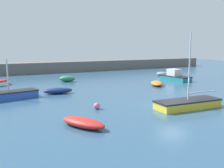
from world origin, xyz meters
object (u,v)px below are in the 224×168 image
(dinghy_near_pier, at_px, (162,74))
(fishing_dinghy_green, at_px, (67,79))
(mooring_buoy_pink, at_px, (97,106))
(rowboat_with_red_cover, at_px, (3,82))
(open_tender_yellow, at_px, (58,91))
(rowboat_blue_near, at_px, (157,83))
(rowboat_white_midwater, at_px, (83,123))
(motorboat_grey_hull, at_px, (175,76))
(sailboat_tall_mast, at_px, (188,103))
(sailboat_twin_hulled, at_px, (9,95))

(dinghy_near_pier, bearing_deg, fishing_dinghy_green, -145.37)
(mooring_buoy_pink, bearing_deg, rowboat_with_red_cover, 109.08)
(dinghy_near_pier, relative_size, mooring_buoy_pink, 4.25)
(dinghy_near_pier, bearing_deg, open_tender_yellow, -122.16)
(dinghy_near_pier, xyz_separation_m, rowboat_blue_near, (-7.17, -7.96, -0.06))
(rowboat_white_midwater, xyz_separation_m, mooring_buoy_pink, (2.61, 3.76, -0.03))
(fishing_dinghy_green, height_order, mooring_buoy_pink, fishing_dinghy_green)
(motorboat_grey_hull, relative_size, rowboat_with_red_cover, 1.61)
(motorboat_grey_hull, height_order, sailboat_tall_mast, sailboat_tall_mast)
(dinghy_near_pier, distance_m, rowboat_with_red_cover, 24.97)
(dinghy_near_pier, height_order, rowboat_with_red_cover, rowboat_with_red_cover)
(fishing_dinghy_green, distance_m, rowboat_white_midwater, 20.71)
(open_tender_yellow, height_order, mooring_buoy_pink, open_tender_yellow)
(rowboat_white_midwater, bearing_deg, fishing_dinghy_green, 137.45)
(dinghy_near_pier, bearing_deg, mooring_buoy_pink, -103.57)
(fishing_dinghy_green, relative_size, sailboat_tall_mast, 0.41)
(fishing_dinghy_green, relative_size, mooring_buoy_pink, 4.77)
(mooring_buoy_pink, bearing_deg, sailboat_twin_hulled, 129.40)
(rowboat_blue_near, relative_size, mooring_buoy_pink, 6.47)
(rowboat_with_red_cover, bearing_deg, open_tender_yellow, 63.42)
(rowboat_blue_near, bearing_deg, open_tender_yellow, -62.21)
(fishing_dinghy_green, relative_size, rowboat_with_red_cover, 0.85)
(dinghy_near_pier, bearing_deg, motorboat_grey_hull, -71.70)
(open_tender_yellow, relative_size, rowboat_with_red_cover, 1.08)
(rowboat_blue_near, distance_m, sailboat_twin_hulled, 17.91)
(sailboat_twin_hulled, relative_size, mooring_buoy_pink, 10.90)
(dinghy_near_pier, bearing_deg, rowboat_white_midwater, -101.08)
(rowboat_with_red_cover, distance_m, mooring_buoy_pink, 18.03)
(sailboat_twin_hulled, bearing_deg, fishing_dinghy_green, 34.81)
(open_tender_yellow, xyz_separation_m, rowboat_blue_near, (12.92, -0.37, -0.04))
(sailboat_tall_mast, bearing_deg, rowboat_with_red_cover, -54.79)
(rowboat_blue_near, bearing_deg, rowboat_white_midwater, -22.43)
(dinghy_near_pier, xyz_separation_m, rowboat_with_red_cover, (-24.93, 1.47, 0.03))
(rowboat_with_red_cover, distance_m, sailboat_twin_hulled, 9.68)
(rowboat_white_midwater, distance_m, mooring_buoy_pink, 4.58)
(mooring_buoy_pink, bearing_deg, rowboat_blue_near, 32.69)
(rowboat_with_red_cover, bearing_deg, fishing_dinghy_green, 120.30)
(dinghy_near_pier, distance_m, motorboat_grey_hull, 5.66)
(sailboat_twin_hulled, bearing_deg, dinghy_near_pier, 6.74)
(dinghy_near_pier, relative_size, rowboat_blue_near, 0.66)
(rowboat_blue_near, relative_size, rowboat_with_red_cover, 1.15)
(rowboat_with_red_cover, bearing_deg, sailboat_tall_mast, 67.67)
(fishing_dinghy_green, height_order, rowboat_blue_near, fishing_dinghy_green)
(fishing_dinghy_green, height_order, sailboat_tall_mast, sailboat_tall_mast)
(motorboat_grey_hull, xyz_separation_m, rowboat_white_midwater, (-19.82, -13.98, -0.31))
(open_tender_yellow, relative_size, sailboat_tall_mast, 0.53)
(rowboat_white_midwater, height_order, sailboat_twin_hulled, sailboat_twin_hulled)
(open_tender_yellow, relative_size, rowboat_blue_near, 0.94)
(motorboat_grey_hull, height_order, fishing_dinghy_green, motorboat_grey_hull)
(dinghy_near_pier, xyz_separation_m, open_tender_yellow, (-20.09, -7.59, -0.03))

